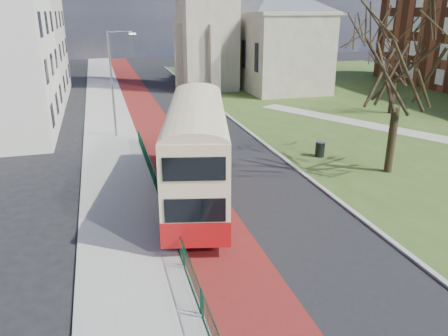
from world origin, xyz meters
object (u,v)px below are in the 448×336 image
object	(u,v)px
winter_tree_near	(404,52)
bus	(197,148)
streetlamp	(114,79)
litter_bin	(320,149)
winter_tree_far	(397,60)

from	to	relation	value
winter_tree_near	bus	bearing A→B (deg)	-176.16
streetlamp	litter_bin	distance (m)	16.32
litter_bin	winter_tree_near	bearing A→B (deg)	-55.18
winter_tree_far	litter_bin	world-z (taller)	winter_tree_far
winter_tree_near	litter_bin	size ratio (longest dim) A/B	9.52
streetlamp	litter_bin	bearing A→B (deg)	-34.60
bus	winter_tree_near	world-z (taller)	winter_tree_near
litter_bin	streetlamp	bearing A→B (deg)	145.40
streetlamp	winter_tree_far	world-z (taller)	streetlamp
streetlamp	winter_tree_near	world-z (taller)	winter_tree_near
streetlamp	winter_tree_far	size ratio (longest dim) A/B	1.09
bus	winter_tree_far	bearing A→B (deg)	46.90
bus	litter_bin	world-z (taller)	bus
bus	winter_tree_far	xyz separation A→B (m)	(22.71, 15.02, 2.24)
winter_tree_near	winter_tree_far	bearing A→B (deg)	53.77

